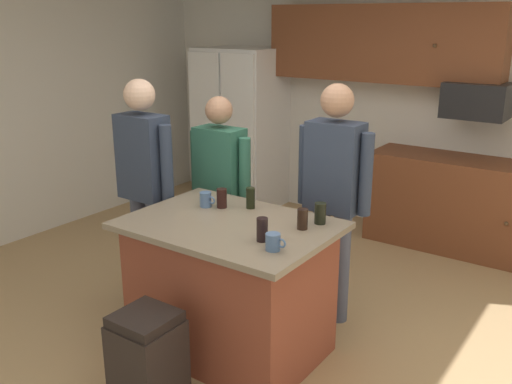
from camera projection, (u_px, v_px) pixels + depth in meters
name	position (u px, v px, depth m)	size (l,w,h in m)	color
floor	(269.00, 343.00, 3.94)	(7.04, 7.04, 0.00)	tan
back_wall	(422.00, 107.00, 5.74)	(6.40, 0.10, 2.60)	silver
cabinet_run_upper	(381.00, 43.00, 5.62)	(2.40, 0.38, 0.75)	brown
cabinet_run_lower	(464.00, 205.00, 5.42)	(1.80, 0.63, 0.90)	brown
refrigerator	(240.00, 128.00, 6.62)	(0.93, 0.76, 1.84)	white
microwave_over_range	(477.00, 100.00, 5.14)	(0.56, 0.40, 0.32)	black
kitchen_island	(230.00, 287.00, 3.74)	(1.32, 0.95, 0.92)	brown
person_elder_center	(334.00, 188.00, 4.00)	(0.57, 0.23, 1.75)	#4C5166
person_host_foreground	(220.00, 183.00, 4.45)	(0.57, 0.22, 1.61)	#383842
person_guest_by_door	(144.00, 177.00, 4.28)	(0.57, 0.23, 1.75)	#4C5166
glass_stout_tall	(222.00, 198.00, 3.87)	(0.07, 0.07, 0.13)	black
mug_ceramic_white	(206.00, 200.00, 3.89)	(0.12, 0.08, 0.10)	#4C6B99
glass_short_whisky	(250.00, 198.00, 3.85)	(0.06, 0.06, 0.15)	black
mug_blue_stoneware	(273.00, 242.00, 3.16)	(0.13, 0.09, 0.10)	#4C6B99
glass_pilsner	(262.00, 230.00, 3.29)	(0.07, 0.07, 0.14)	black
glass_dark_ale	(303.00, 219.00, 3.48)	(0.07, 0.07, 0.13)	black
tumbler_amber	(320.00, 213.00, 3.57)	(0.07, 0.07, 0.14)	black
trash_bin	(148.00, 362.00, 3.20)	(0.34, 0.34, 0.61)	black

